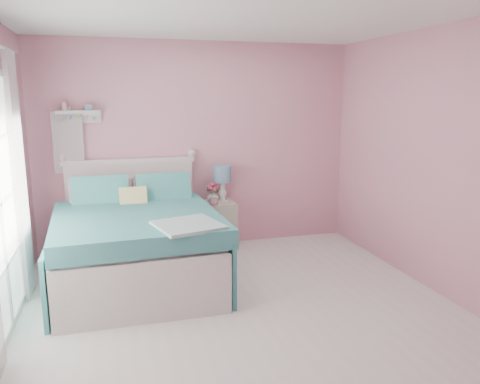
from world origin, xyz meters
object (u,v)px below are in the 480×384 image
bed (137,244)px  teacup (213,202)px  nightstand (218,225)px  table_lamp (222,176)px  vase (213,196)px

bed → teacup: 1.20m
bed → nightstand: size_ratio=3.38×
table_lamp → teacup: table_lamp is taller
nightstand → bed: bearing=-143.1°
bed → vase: 1.31m
bed → nightstand: (1.06, 0.80, -0.10)m
table_lamp → vase: (-0.13, -0.03, -0.24)m
nightstand → table_lamp: size_ratio=1.34×
bed → vase: bed is taller
table_lamp → vase: size_ratio=2.95×
nightstand → vase: size_ratio=3.96×
table_lamp → teacup: bearing=-129.8°
vase → teacup: 0.16m
table_lamp → teacup: size_ratio=4.18×
bed → vase: size_ratio=13.39×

